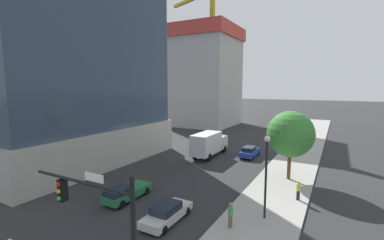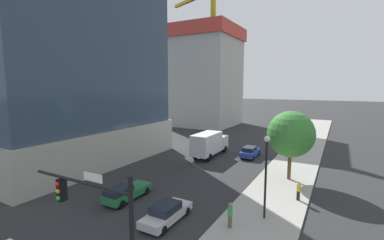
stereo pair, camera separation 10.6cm
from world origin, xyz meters
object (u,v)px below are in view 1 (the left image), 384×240
object	(u,v)px
street_lamp	(266,165)
street_tree	(290,134)
car_blue	(250,152)
box_truck	(209,143)
traffic_light_pole	(98,214)
pedestrian_green_shirt	(230,215)
car_green	(126,192)
car_silver	(167,213)
construction_building	(202,72)
pedestrian_yellow_shirt	(298,190)

from	to	relation	value
street_lamp	street_tree	size ratio (longest dim) A/B	0.86
car_blue	box_truck	xyz separation A→B (m)	(-5.12, -2.34, 1.09)
street_lamp	car_blue	size ratio (longest dim) A/B	1.40
traffic_light_pole	pedestrian_green_shirt	world-z (taller)	traffic_light_pole
car_green	car_silver	distance (m)	5.29
traffic_light_pole	pedestrian_green_shirt	xyz separation A→B (m)	(2.76, 8.76, -3.24)
street_tree	pedestrian_green_shirt	xyz separation A→B (m)	(-1.86, -12.05, -3.81)
traffic_light_pole	car_green	world-z (taller)	traffic_light_pole
construction_building	pedestrian_yellow_shirt	distance (m)	48.14
pedestrian_yellow_shirt	traffic_light_pole	bearing A→B (deg)	-111.49
car_silver	box_truck	size ratio (longest dim) A/B	0.59
street_tree	car_silver	xyz separation A→B (m)	(-6.26, -13.27, -4.20)
street_lamp	car_silver	bearing A→B (deg)	-148.82
street_lamp	street_tree	world-z (taller)	street_tree
car_blue	pedestrian_yellow_shirt	xyz separation A→B (m)	(7.84, -12.05, 0.22)
street_tree	pedestrian_yellow_shirt	bearing A→B (deg)	-72.64
street_lamp	pedestrian_yellow_shirt	size ratio (longest dim) A/B	3.73
car_blue	car_silver	distance (m)	20.26
car_blue	pedestrian_yellow_shirt	size ratio (longest dim) A/B	2.66
car_blue	street_tree	bearing A→B (deg)	-48.19
car_blue	box_truck	size ratio (longest dim) A/B	0.57
car_blue	street_lamp	bearing A→B (deg)	-69.73
traffic_light_pole	street_tree	world-z (taller)	street_tree
construction_building	car_silver	distance (m)	51.28
car_blue	car_green	distance (m)	19.62
car_green	pedestrian_yellow_shirt	bearing A→B (deg)	28.00
car_silver	pedestrian_green_shirt	distance (m)	4.58
construction_building	street_lamp	xyz separation A→B (m)	(26.13, -41.78, -9.23)
pedestrian_yellow_shirt	pedestrian_green_shirt	size ratio (longest dim) A/B	0.92
car_silver	pedestrian_green_shirt	size ratio (longest dim) A/B	2.54
street_tree	car_green	distance (m)	17.01
street_lamp	pedestrian_yellow_shirt	bearing A→B (deg)	69.09
car_blue	pedestrian_yellow_shirt	distance (m)	14.38
construction_building	car_green	world-z (taller)	construction_building
pedestrian_yellow_shirt	construction_building	bearing A→B (deg)	126.78
traffic_light_pole	car_silver	xyz separation A→B (m)	(-1.64, 7.54, -3.63)
street_lamp	car_green	bearing A→B (deg)	-168.07
traffic_light_pole	car_silver	size ratio (longest dim) A/B	1.36
traffic_light_pole	street_tree	distance (m)	21.32
traffic_light_pole	car_blue	distance (m)	28.07
box_truck	pedestrian_yellow_shirt	xyz separation A→B (m)	(12.96, -9.71, -0.87)
street_tree	car_green	bearing A→B (deg)	-133.62
street_tree	pedestrian_yellow_shirt	size ratio (longest dim) A/B	4.33
car_green	box_truck	bearing A→B (deg)	90.00
car_silver	pedestrian_yellow_shirt	size ratio (longest dim) A/B	2.76
pedestrian_green_shirt	street_tree	bearing A→B (deg)	81.22
box_truck	pedestrian_green_shirt	xyz separation A→B (m)	(9.51, -16.70, -0.79)
street_tree	box_truck	distance (m)	12.66
construction_building	car_blue	distance (m)	34.57
car_blue	pedestrian_green_shirt	xyz separation A→B (m)	(4.40, -19.04, 0.30)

